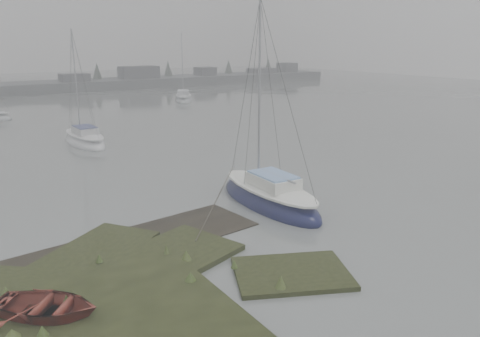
# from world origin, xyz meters

# --- Properties ---
(ground) EXTENTS (160.00, 160.00, 0.00)m
(ground) POSITION_xyz_m (0.00, 30.00, 0.00)
(ground) COLOR slate
(ground) RESTS_ON ground
(far_shoreline) EXTENTS (60.00, 8.00, 4.15)m
(far_shoreline) POSITION_xyz_m (26.84, 61.90, 0.85)
(far_shoreline) COLOR #4C4F51
(far_shoreline) RESTS_ON ground
(sailboat_main) EXTENTS (2.43, 6.82, 9.53)m
(sailboat_main) POSITION_xyz_m (3.88, 5.17, 0.30)
(sailboat_main) COLOR #0E1138
(sailboat_main) RESTS_ON ground
(sailboat_white) EXTENTS (2.34, 6.15, 8.53)m
(sailboat_white) POSITION_xyz_m (0.60, 22.54, 0.26)
(sailboat_white) COLOR white
(sailboat_white) RESTS_ON ground
(sailboat_far_b) EXTENTS (4.54, 6.40, 8.68)m
(sailboat_far_b) POSITION_xyz_m (17.78, 41.17, 0.27)
(sailboat_far_b) COLOR #AFB5B9
(sailboat_far_b) RESTS_ON ground
(dinghy) EXTENTS (3.32, 3.26, 0.56)m
(dinghy) POSITION_xyz_m (-6.39, 1.00, 0.50)
(dinghy) COLOR maroon
(dinghy) RESTS_ON marsh_bank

